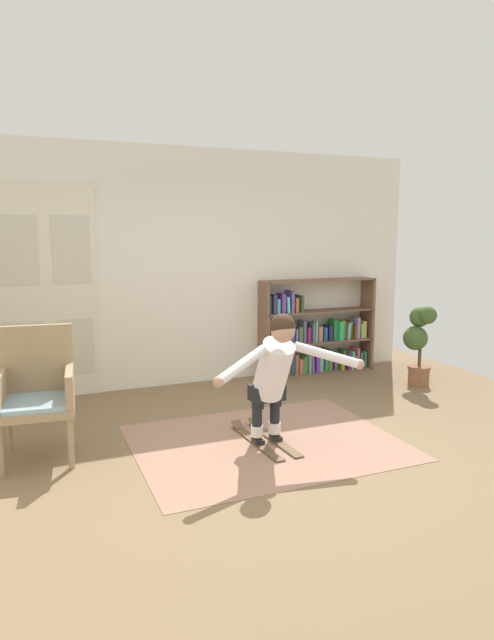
{
  "coord_description": "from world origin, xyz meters",
  "views": [
    {
      "loc": [
        -1.99,
        -3.93,
        1.88
      ],
      "look_at": [
        -0.02,
        0.86,
        1.05
      ],
      "focal_mm": 30.63,
      "sensor_mm": 36.0,
      "label": 1
    }
  ],
  "objects_px": {
    "wicker_chair": "(36,390)",
    "skis_pair": "(264,439)",
    "person_skier": "(275,369)",
    "bookshelf": "(313,337)",
    "potted_plant": "(419,340)"
  },
  "relations": [
    {
      "from": "bookshelf",
      "to": "wicker_chair",
      "type": "bearing_deg",
      "value": -155.79
    },
    {
      "from": "person_skier",
      "to": "bookshelf",
      "type": "bearing_deg",
      "value": 53.71
    },
    {
      "from": "potted_plant",
      "to": "skis_pair",
      "type": "height_order",
      "value": "potted_plant"
    },
    {
      "from": "bookshelf",
      "to": "potted_plant",
      "type": "height_order",
      "value": "bookshelf"
    },
    {
      "from": "wicker_chair",
      "to": "skis_pair",
      "type": "distance_m",
      "value": 2.02
    },
    {
      "from": "wicker_chair",
      "to": "skis_pair",
      "type": "bearing_deg",
      "value": -12.47
    },
    {
      "from": "bookshelf",
      "to": "person_skier",
      "type": "height_order",
      "value": "bookshelf"
    },
    {
      "from": "person_skier",
      "to": "wicker_chair",
      "type": "bearing_deg",
      "value": 162.31
    },
    {
      "from": "bookshelf",
      "to": "skis_pair",
      "type": "distance_m",
      "value": 2.62
    },
    {
      "from": "wicker_chair",
      "to": "person_skier",
      "type": "distance_m",
      "value": 2.01
    },
    {
      "from": "potted_plant",
      "to": "skis_pair",
      "type": "bearing_deg",
      "value": -158.82
    },
    {
      "from": "wicker_chair",
      "to": "skis_pair",
      "type": "height_order",
      "value": "wicker_chair"
    },
    {
      "from": "skis_pair",
      "to": "person_skier",
      "type": "relative_size",
      "value": 0.67
    },
    {
      "from": "potted_plant",
      "to": "skis_pair",
      "type": "relative_size",
      "value": 1.07
    },
    {
      "from": "bookshelf",
      "to": "person_skier",
      "type": "xyz_separation_m",
      "value": [
        -1.61,
        -2.19,
        0.22
      ]
    }
  ]
}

